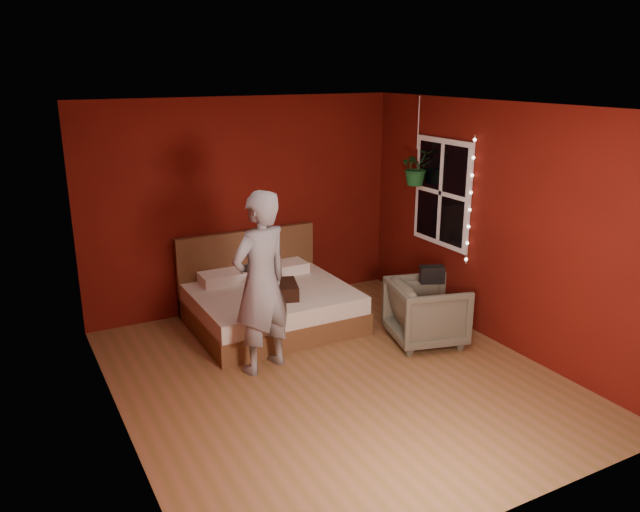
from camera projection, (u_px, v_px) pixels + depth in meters
The scene contains 10 objects.
floor at pixel (334, 377), 6.15m from camera, with size 4.50×4.50×0.00m, color brown.
room_walls at pixel (335, 211), 5.65m from camera, with size 4.04×4.54×2.62m.
window at pixel (442, 193), 7.36m from camera, with size 0.05×0.97×1.27m.
fairy_lights at pixel (470, 201), 6.90m from camera, with size 0.04×0.04×1.45m.
bed at pixel (269, 303), 7.34m from camera, with size 1.80×1.53×0.99m.
person at pixel (261, 283), 6.05m from camera, with size 0.67×0.44×1.83m, color gray.
armchair at pixel (427, 312), 6.83m from camera, with size 0.75×0.77×0.70m, color #555243.
handbag at pixel (432, 274), 6.68m from camera, with size 0.26×0.13×0.18m, color black.
throw_pillow at pixel (277, 290), 6.98m from camera, with size 0.45×0.45×0.16m, color black.
hanging_plant at pixel (416, 167), 7.49m from camera, with size 0.44×0.40×1.05m.
Camera 1 is at (-2.74, -4.80, 2.94)m, focal length 35.00 mm.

